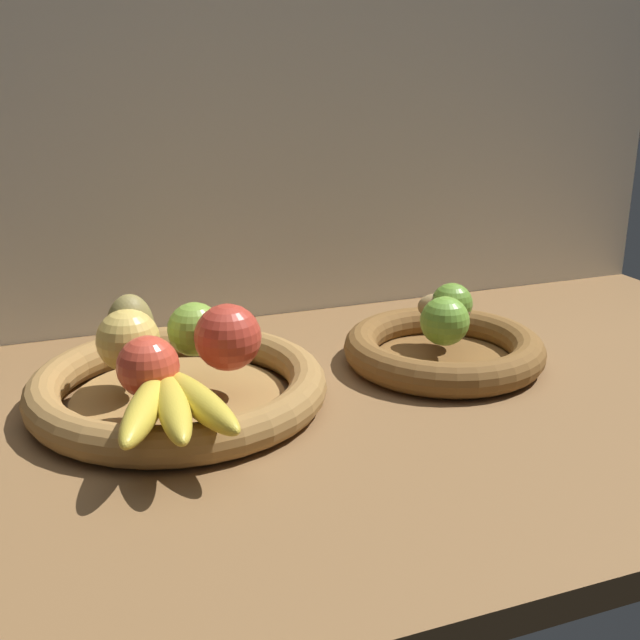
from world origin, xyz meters
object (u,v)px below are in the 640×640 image
at_px(fruit_bowl_left, 179,389).
at_px(potato_back, 444,308).
at_px(pear_brown, 131,329).
at_px(lime_far, 452,304).
at_px(potato_large, 447,317).
at_px(apple_red_right, 228,337).
at_px(apple_green_back, 195,329).
at_px(banana_bunch_front, 172,403).
at_px(apple_red_front, 148,367).
at_px(fruit_bowl_right, 445,351).
at_px(apple_golden_left, 128,340).
at_px(lime_near, 445,321).

height_order(fruit_bowl_left, potato_back, potato_back).
distance_m(pear_brown, lime_far, 0.43).
bearing_deg(pear_brown, potato_large, -6.14).
bearing_deg(apple_red_right, pear_brown, 149.04).
distance_m(apple_red_right, lime_far, 0.33).
xyz_separation_m(potato_large, lime_far, (0.03, 0.03, 0.00)).
height_order(apple_red_right, apple_green_back, apple_red_right).
bearing_deg(fruit_bowl_left, apple_red_right, -17.46).
height_order(fruit_bowl_left, banana_bunch_front, banana_bunch_front).
xyz_separation_m(apple_red_front, potato_back, (0.41, 0.10, -0.01)).
relative_size(fruit_bowl_right, apple_red_front, 3.97).
xyz_separation_m(apple_golden_left, banana_bunch_front, (0.02, -0.14, -0.02)).
bearing_deg(apple_golden_left, fruit_bowl_right, -2.73).
xyz_separation_m(fruit_bowl_left, fruit_bowl_right, (0.35, 0.00, 0.00)).
xyz_separation_m(fruit_bowl_left, banana_bunch_front, (-0.03, -0.13, 0.04)).
xyz_separation_m(fruit_bowl_left, apple_golden_left, (-0.05, 0.02, 0.06)).
height_order(potato_back, potato_large, potato_large).
height_order(apple_golden_left, lime_near, apple_golden_left).
relative_size(pear_brown, potato_back, 1.14).
bearing_deg(fruit_bowl_right, lime_far, 52.13).
relative_size(apple_red_right, lime_far, 1.38).
relative_size(apple_golden_left, lime_far, 1.30).
bearing_deg(potato_back, pear_brown, 179.54).
bearing_deg(fruit_bowl_right, pear_brown, 173.86).
height_order(banana_bunch_front, potato_large, potato_large).
xyz_separation_m(fruit_bowl_right, apple_red_right, (-0.30, -0.02, 0.06)).
xyz_separation_m(fruit_bowl_left, potato_back, (0.37, 0.04, 0.04)).
height_order(fruit_bowl_left, pear_brown, pear_brown).
bearing_deg(potato_large, apple_red_right, -176.56).
bearing_deg(apple_red_right, lime_far, 9.23).
relative_size(apple_green_back, banana_bunch_front, 0.35).
bearing_deg(apple_golden_left, banana_bunch_front, -81.44).
bearing_deg(pear_brown, apple_red_front, -88.50).
relative_size(potato_large, lime_far, 1.46).
relative_size(fruit_bowl_left, apple_red_right, 4.51).
distance_m(apple_red_right, banana_bunch_front, 0.14).
relative_size(banana_bunch_front, potato_back, 2.55).
bearing_deg(apple_red_front, banana_bunch_front, -78.77).
xyz_separation_m(banana_bunch_front, lime_far, (0.41, 0.16, 0.01)).
height_order(pear_brown, potato_large, pear_brown).
xyz_separation_m(apple_red_right, banana_bunch_front, (-0.09, -0.11, -0.02)).
height_order(fruit_bowl_left, fruit_bowl_right, same).
xyz_separation_m(pear_brown, lime_near, (0.38, -0.08, -0.01)).
bearing_deg(fruit_bowl_left, lime_near, -6.01).
bearing_deg(pear_brown, banana_bunch_front, -84.84).
bearing_deg(potato_large, lime_far, 52.13).
xyz_separation_m(apple_red_right, apple_red_front, (-0.10, -0.04, -0.01)).
distance_m(fruit_bowl_right, lime_far, 0.07).
height_order(fruit_bowl_left, lime_near, lime_near).
distance_m(apple_red_front, lime_far, 0.43).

